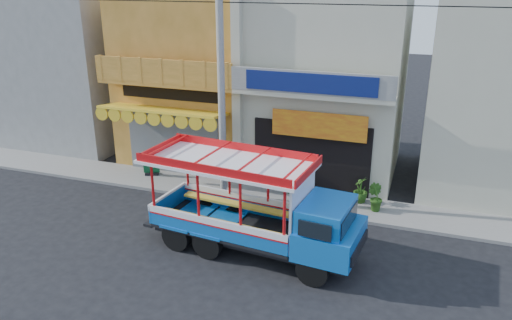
{
  "coord_description": "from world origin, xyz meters",
  "views": [
    {
      "loc": [
        5.96,
        -12.9,
        8.18
      ],
      "look_at": [
        0.59,
        2.5,
        2.09
      ],
      "focal_mm": 35.0,
      "sensor_mm": 36.0,
      "label": 1
    }
  ],
  "objects_px": {
    "songthaew_truck": "(267,211)",
    "potted_plant_c": "(361,190)",
    "potted_plant_a": "(293,180)",
    "utility_pole": "(225,70)",
    "potted_plant_b": "(375,197)",
    "green_sign": "(151,165)"
  },
  "relations": [
    {
      "from": "songthaew_truck",
      "to": "potted_plant_a",
      "type": "xyz_separation_m",
      "value": [
        -0.44,
        4.66,
        -0.89
      ]
    },
    {
      "from": "potted_plant_a",
      "to": "potted_plant_c",
      "type": "distance_m",
      "value": 2.63
    },
    {
      "from": "green_sign",
      "to": "utility_pole",
      "type": "bearing_deg",
      "value": -14.92
    },
    {
      "from": "songthaew_truck",
      "to": "potted_plant_c",
      "type": "bearing_deg",
      "value": 64.57
    },
    {
      "from": "potted_plant_a",
      "to": "potted_plant_b",
      "type": "distance_m",
      "value": 3.28
    },
    {
      "from": "potted_plant_b",
      "to": "songthaew_truck",
      "type": "bearing_deg",
      "value": 88.25
    },
    {
      "from": "green_sign",
      "to": "potted_plant_b",
      "type": "distance_m",
      "value": 9.42
    },
    {
      "from": "green_sign",
      "to": "potted_plant_b",
      "type": "bearing_deg",
      "value": -2.15
    },
    {
      "from": "potted_plant_b",
      "to": "potted_plant_c",
      "type": "xyz_separation_m",
      "value": [
        -0.59,
        0.54,
        -0.01
      ]
    },
    {
      "from": "potted_plant_a",
      "to": "songthaew_truck",
      "type": "bearing_deg",
      "value": -127.89
    },
    {
      "from": "utility_pole",
      "to": "potted_plant_b",
      "type": "distance_m",
      "value": 7.07
    },
    {
      "from": "utility_pole",
      "to": "potted_plant_a",
      "type": "height_order",
      "value": "utility_pole"
    },
    {
      "from": "songthaew_truck",
      "to": "potted_plant_c",
      "type": "height_order",
      "value": "songthaew_truck"
    },
    {
      "from": "songthaew_truck",
      "to": "potted_plant_b",
      "type": "distance_m",
      "value": 5.02
    },
    {
      "from": "songthaew_truck",
      "to": "potted_plant_b",
      "type": "relative_size",
      "value": 6.89
    },
    {
      "from": "utility_pole",
      "to": "potted_plant_b",
      "type": "bearing_deg",
      "value": 7.19
    },
    {
      "from": "green_sign",
      "to": "potted_plant_a",
      "type": "relative_size",
      "value": 1.01
    },
    {
      "from": "green_sign",
      "to": "potted_plant_c",
      "type": "distance_m",
      "value": 8.82
    },
    {
      "from": "utility_pole",
      "to": "songthaew_truck",
      "type": "distance_m",
      "value": 5.57
    },
    {
      "from": "potted_plant_a",
      "to": "potted_plant_b",
      "type": "height_order",
      "value": "potted_plant_a"
    },
    {
      "from": "songthaew_truck",
      "to": "green_sign",
      "type": "xyz_separation_m",
      "value": [
        -6.62,
        4.43,
        -0.96
      ]
    },
    {
      "from": "potted_plant_c",
      "to": "potted_plant_b",
      "type": "bearing_deg",
      "value": 55.29
    }
  ]
}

